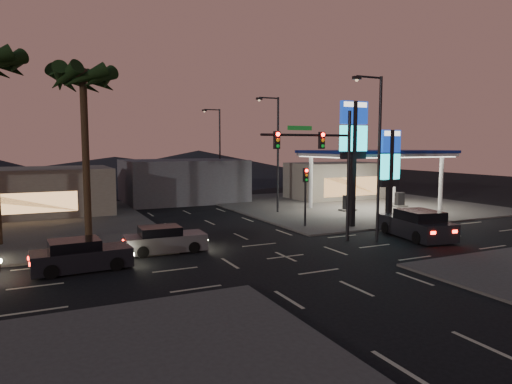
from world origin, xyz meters
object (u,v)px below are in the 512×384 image
traffic_signal_mast (325,157)px  suv_station (417,225)px  car_lane_b_front (164,240)px  pylon_sign_tall (353,138)px  pylon_sign_short (390,163)px  gas_station (376,155)px  car_lane_a_front (80,256)px

traffic_signal_mast → suv_station: size_ratio=1.39×
car_lane_b_front → traffic_signal_mast: bearing=-11.1°
pylon_sign_tall → pylon_sign_short: pylon_sign_tall is taller
gas_station → pylon_sign_short: (-5.00, -7.50, -0.42)m
traffic_signal_mast → car_lane_a_front: (-13.84, -0.13, -4.53)m
pylon_sign_tall → traffic_signal_mast: bearing=-143.5°
pylon_sign_tall → car_lane_a_front: size_ratio=1.92×
pylon_sign_tall → gas_station: bearing=40.9°
gas_station → car_lane_a_front: gas_station is taller
gas_station → traffic_signal_mast: bearing=-140.7°
car_lane_a_front → car_lane_b_front: bearing=23.5°
pylon_sign_short → suv_station: pylon_sign_short is taller
gas_station → car_lane_a_front: size_ratio=2.60×
pylon_sign_tall → pylon_sign_short: 3.20m
pylon_sign_short → car_lane_a_front: (-21.08, -2.65, -3.96)m
car_lane_a_front → traffic_signal_mast: bearing=0.6°
gas_station → traffic_signal_mast: 15.82m
traffic_signal_mast → pylon_sign_short: bearing=19.1°
gas_station → pylon_sign_short: size_ratio=1.74×
car_lane_b_front → suv_station: size_ratio=0.79×
gas_station → car_lane_a_front: (-26.08, -10.15, -4.39)m
car_lane_a_front → suv_station: (20.06, -1.10, 0.15)m
traffic_signal_mast → car_lane_a_front: size_ratio=1.70×
pylon_sign_short → car_lane_b_front: size_ratio=1.54×
pylon_sign_tall → car_lane_b_front: bearing=-173.2°
gas_station → car_lane_b_front: (-21.57, -8.19, -4.40)m
pylon_sign_short → car_lane_b_front: (-16.57, -0.69, -3.98)m
car_lane_b_front → suv_station: (15.55, -3.06, 0.17)m
gas_station → car_lane_b_front: size_ratio=2.68×
suv_station → pylon_sign_tall: bearing=107.4°
suv_station → traffic_signal_mast: bearing=168.8°
pylon_sign_tall → suv_station: bearing=-72.6°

